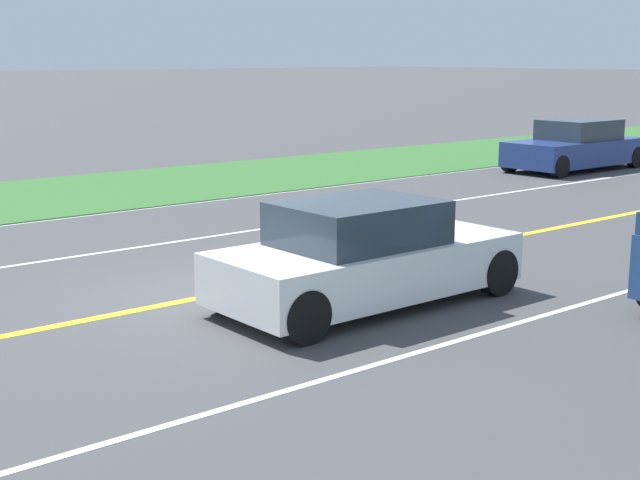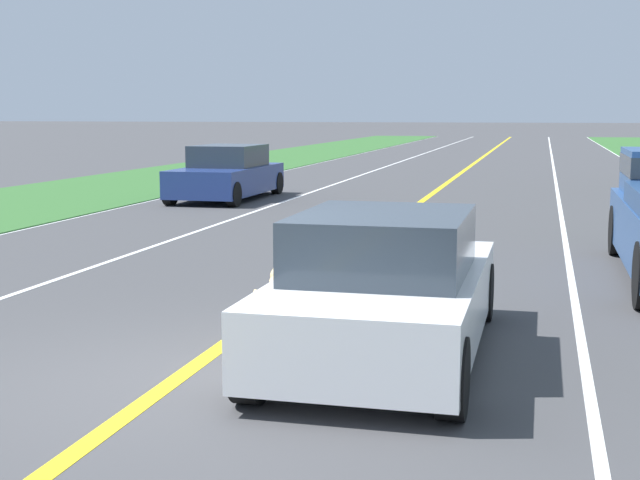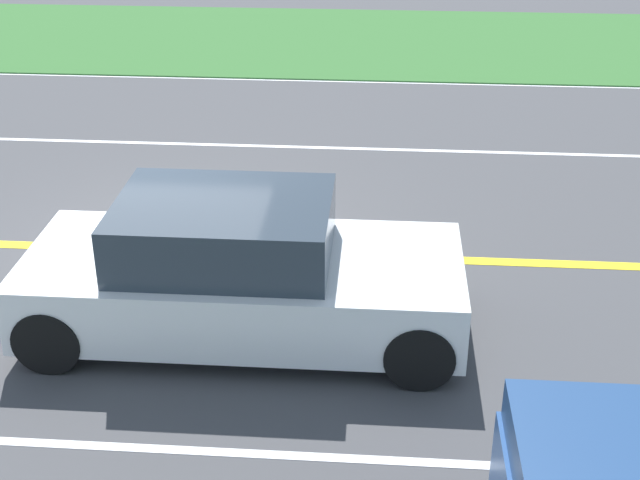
{
  "view_description": "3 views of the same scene",
  "coord_description": "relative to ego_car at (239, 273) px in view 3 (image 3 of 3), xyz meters",
  "views": [
    {
      "loc": [
        10.14,
        -6.43,
        3.24
      ],
      "look_at": [
        1.13,
        0.93,
        0.83
      ],
      "focal_mm": 50.0,
      "sensor_mm": 36.0,
      "label": 1
    },
    {
      "loc": [
        3.06,
        -6.96,
        2.32
      ],
      "look_at": [
        0.97,
        1.37,
        1.09
      ],
      "focal_mm": 50.0,
      "sensor_mm": 36.0,
      "label": 2
    },
    {
      "loc": [
        9.12,
        2.63,
        4.81
      ],
      "look_at": [
        1.4,
        2.04,
        0.91
      ],
      "focal_mm": 50.0,
      "sensor_mm": 36.0,
      "label": 3
    }
  ],
  "objects": [
    {
      "name": "grass_verge_left",
      "position": [
        -11.64,
        -1.27,
        -0.63
      ],
      "size": [
        6.0,
        160.0,
        0.03
      ],
      "primitive_type": "cube",
      "color": "#33662D",
      "rests_on": "ground"
    },
    {
      "name": "centre_divider_line",
      "position": [
        -1.64,
        -1.27,
        -0.64
      ],
      "size": [
        0.18,
        160.0,
        0.01
      ],
      "primitive_type": "cube",
      "color": "yellow",
      "rests_on": "ground"
    },
    {
      "name": "ground_plane",
      "position": [
        -1.64,
        -1.27,
        -0.65
      ],
      "size": [
        400.0,
        400.0,
        0.0
      ],
      "primitive_type": "plane",
      "color": "#424244"
    },
    {
      "name": "lane_edge_line_left",
      "position": [
        -8.64,
        -1.27,
        -0.64
      ],
      "size": [
        0.14,
        160.0,
        0.01
      ],
      "primitive_type": "cube",
      "color": "white",
      "rests_on": "ground"
    },
    {
      "name": "lane_dash_oncoming",
      "position": [
        -5.14,
        -1.27,
        -0.64
      ],
      "size": [
        0.1,
        160.0,
        0.01
      ],
      "primitive_type": "cube",
      "color": "white",
      "rests_on": "ground"
    },
    {
      "name": "lane_dash_same_dir",
      "position": [
        1.86,
        -1.27,
        -0.64
      ],
      "size": [
        0.1,
        160.0,
        0.01
      ],
      "primitive_type": "cube",
      "color": "white",
      "rests_on": "ground"
    },
    {
      "name": "dog",
      "position": [
        -1.21,
        0.21,
        -0.17
      ],
      "size": [
        0.25,
        1.09,
        0.76
      ],
      "rotation": [
        0.0,
        0.0,
        -0.06
      ],
      "color": "#D1B784",
      "rests_on": "ground"
    },
    {
      "name": "ego_car",
      "position": [
        0.0,
        0.0,
        0.0
      ],
      "size": [
        1.83,
        4.22,
        1.4
      ],
      "color": "white",
      "rests_on": "ground"
    }
  ]
}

